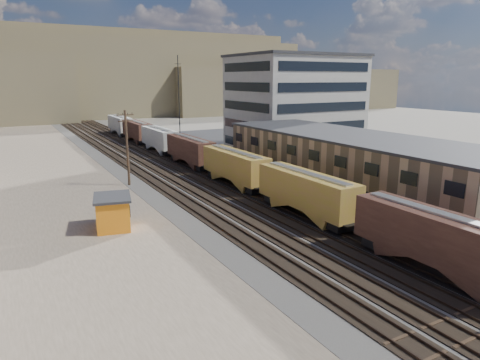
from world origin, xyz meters
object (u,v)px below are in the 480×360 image
maintenance_shed (113,212)px  freight_train (210,156)px  parked_car_blue (338,160)px  utility_pole_north (127,146)px

maintenance_shed → freight_train: bearing=42.4°
freight_train → maintenance_shed: freight_train is taller
parked_car_blue → maintenance_shed: bearing=148.9°
freight_train → maintenance_shed: size_ratio=24.02×
utility_pole_north → maintenance_shed: (-5.84, -16.03, -3.66)m
utility_pole_north → parked_car_blue: utility_pole_north is taller
parked_car_blue → freight_train: bearing=122.1°
utility_pole_north → freight_train: bearing=2.4°
maintenance_shed → utility_pole_north: bearing=70.0°
freight_train → parked_car_blue: bearing=-8.5°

